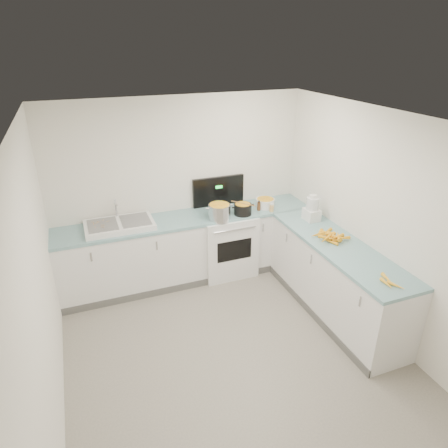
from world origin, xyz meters
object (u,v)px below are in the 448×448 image
object	(u,v)px
black_pot	(243,210)
extract_bottle	(259,206)
stove	(226,241)
mixing_bowl	(265,203)
spice_jar	(272,208)
sink	(119,225)
food_processor	(312,209)
steel_pot	(219,212)

from	to	relation	value
black_pot	extract_bottle	size ratio (longest dim) A/B	2.00
stove	mixing_bowl	distance (m)	0.79
stove	extract_bottle	bearing A→B (deg)	-14.27
black_pot	spice_jar	world-z (taller)	black_pot
sink	stove	bearing A→B (deg)	-0.62
extract_bottle	black_pot	bearing A→B (deg)	-170.19
extract_bottle	spice_jar	distance (m)	0.18
extract_bottle	food_processor	world-z (taller)	food_processor
stove	extract_bottle	distance (m)	0.70
sink	black_pot	xyz separation A→B (m)	(1.64, -0.18, 0.03)
food_processor	sink	bearing A→B (deg)	164.39
steel_pot	spice_jar	distance (m)	0.77
mixing_bowl	steel_pot	bearing A→B (deg)	-169.73
sink	steel_pot	size ratio (longest dim) A/B	2.87
steel_pot	spice_jar	xyz separation A→B (m)	(0.77, -0.04, -0.04)
food_processor	black_pot	bearing A→B (deg)	147.33
food_processor	mixing_bowl	bearing A→B (deg)	121.16
steel_pot	mixing_bowl	distance (m)	0.76
black_pot	spice_jar	xyz separation A→B (m)	(0.42, -0.05, -0.01)
sink	steel_pot	xyz separation A→B (m)	(1.29, -0.19, 0.05)
mixing_bowl	food_processor	bearing A→B (deg)	-58.84
sink	spice_jar	xyz separation A→B (m)	(2.06, -0.23, 0.01)
sink	extract_bottle	bearing A→B (deg)	-3.94
sink	food_processor	size ratio (longest dim) A/B	2.44
steel_pot	black_pot	size ratio (longest dim) A/B	1.25
sink	extract_bottle	distance (m)	1.91
stove	mixing_bowl	xyz separation A→B (m)	(0.59, -0.04, 0.53)
sink	food_processor	bearing A→B (deg)	-15.61
stove	steel_pot	size ratio (longest dim) A/B	4.54
sink	food_processor	world-z (taller)	food_processor
spice_jar	steel_pot	bearing A→B (deg)	177.19
stove	sink	distance (m)	1.54
steel_pot	food_processor	size ratio (longest dim) A/B	0.85
food_processor	spice_jar	bearing A→B (deg)	128.83
extract_bottle	stove	bearing A→B (deg)	165.73
food_processor	extract_bottle	bearing A→B (deg)	133.26
mixing_bowl	food_processor	xyz separation A→B (m)	(0.37, -0.62, 0.09)
spice_jar	food_processor	bearing A→B (deg)	-51.17
extract_bottle	food_processor	bearing A→B (deg)	-46.74
stove	black_pot	xyz separation A→B (m)	(0.19, -0.16, 0.53)
stove	food_processor	xyz separation A→B (m)	(0.97, -0.66, 0.62)
stove	black_pot	bearing A→B (deg)	-40.42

